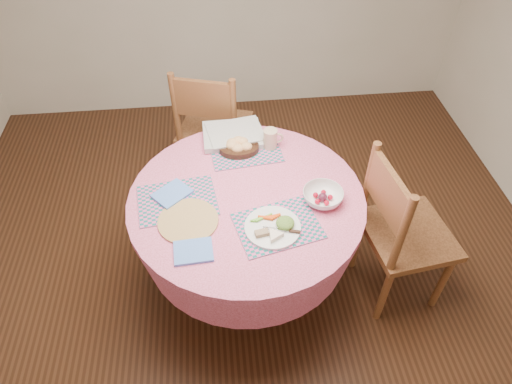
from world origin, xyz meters
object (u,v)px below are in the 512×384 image
Objects in this scene: bread_bowl at (239,146)px; fruit_bowl at (323,197)px; dining_table at (247,221)px; latte_mug at (271,139)px; wicker_trivet at (188,221)px; chair_back at (212,127)px; dinner_plate at (274,227)px; chair_right at (400,231)px.

fruit_bowl is (0.40, -0.45, -0.01)m from bread_bowl.
bread_bowl reaches higher than dining_table.
wicker_trivet is at bearing -131.89° from latte_mug.
chair_back is at bearing 118.95° from fruit_bowl.
wicker_trivet is 0.43m from dinner_plate.
dining_table is 0.45m from fruit_bowl.
fruit_bowl is at bearing -48.25° from bread_bowl.
chair_right reaches higher than wicker_trivet.
latte_mug is at bearing 43.58° from chair_right.
chair_back reaches higher than dining_table.
fruit_bowl reaches higher than wicker_trivet.
fruit_bowl is at bearing 74.18° from chair_right.
wicker_trivet is at bearing -154.76° from dining_table.
dining_table is at bearing 25.24° from wicker_trivet.
wicker_trivet is 1.09× the size of dinner_plate.
dinner_plate is 0.32m from fruit_bowl.
chair_back is 3.67× the size of dinner_plate.
dining_table is 4.51× the size of dinner_plate.
chair_right is 3.71× the size of dinner_plate.
chair_right is at bearing -31.05° from bread_bowl.
chair_back is at bearing 99.86° from dining_table.
latte_mug reaches higher than fruit_bowl.
bread_bowl is at bearing 101.50° from dinner_plate.
chair_back is 4.14× the size of fruit_bowl.
chair_right is 1.02m from bread_bowl.
dining_table is 0.34m from dinner_plate.
chair_right reaches higher than fruit_bowl.
chair_back reaches higher than bread_bowl.
dining_table is 0.39m from wicker_trivet.
wicker_trivet reaches higher than dining_table.
wicker_trivet is 1.23× the size of fruit_bowl.
chair_right is 0.76m from dinner_plate.
chair_right is 1.15m from wicker_trivet.
latte_mug is (0.19, 0.01, 0.03)m from bread_bowl.
bread_bowl is (-0.01, 0.38, 0.23)m from dining_table.
chair_right is at bearing -38.52° from latte_mug.
bread_bowl is 0.94× the size of fruit_bowl.
chair_right is at bearing 0.52° from wicker_trivet.
chair_right reaches higher than latte_mug.
chair_right is 0.51m from fruit_bowl.
chair_back is at bearing 122.46° from latte_mug.
fruit_bowl is (0.27, 0.17, 0.01)m from dinner_plate.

